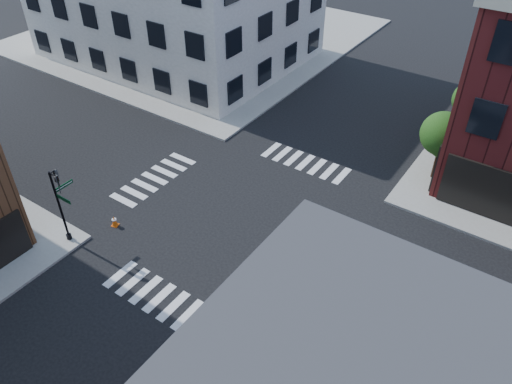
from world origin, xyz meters
name	(u,v)px	position (x,y,z in m)	size (l,w,h in m)	color
ground	(244,219)	(0.00, 0.00, 0.00)	(120.00, 120.00, 0.00)	black
sidewalk_nw	(197,34)	(-21.00, 21.00, 0.07)	(30.00, 30.00, 0.15)	gray
tree_near	(443,136)	(7.56, 9.98, 3.16)	(2.69, 2.69, 4.49)	black
tree_far	(471,102)	(7.56, 15.98, 2.87)	(2.43, 2.43, 4.07)	black
signal_pole	(61,199)	(-6.72, -6.68, 2.86)	(1.29, 1.24, 4.60)	black
box_truck	(378,349)	(10.13, -4.96, 1.72)	(7.45, 2.88, 3.30)	silver
traffic_cone	(114,221)	(-5.70, -4.55, 0.32)	(0.45, 0.45, 0.67)	#DF5209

